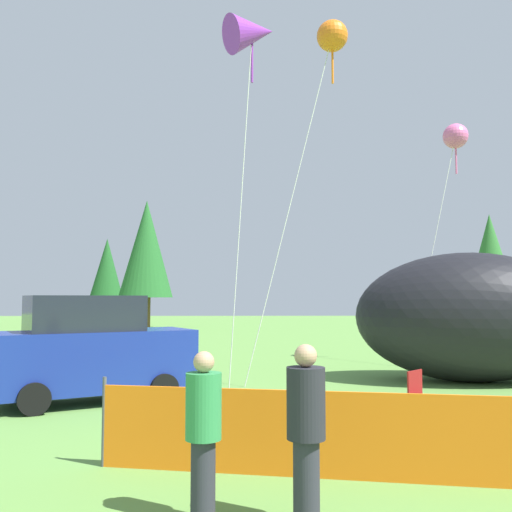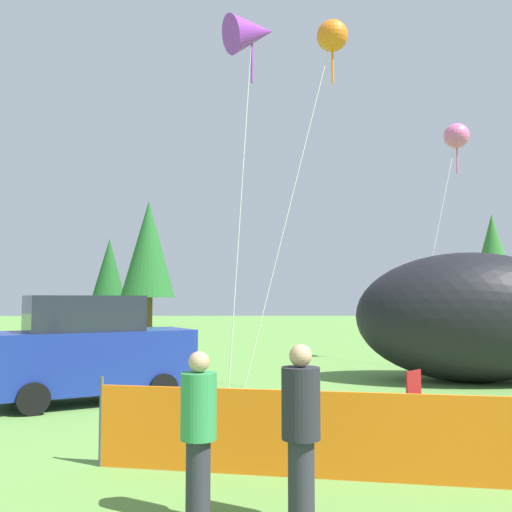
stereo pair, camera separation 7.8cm
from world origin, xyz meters
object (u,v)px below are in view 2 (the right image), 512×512
object	(u,v)px
inflatable_cat	(511,322)
kite_orange_flower	(332,37)
kite_pink_octopus	(456,137)
parked_car	(91,350)
folding_chair	(422,394)
spectator_in_green_shirt	(198,427)
kite_purple_delta	(252,34)
spectator_in_blue_shirt	(301,426)

from	to	relation	value
inflatable_cat	kite_orange_flower	distance (m)	8.81
kite_orange_flower	kite_pink_octopus	distance (m)	6.54
parked_car	folding_chair	size ratio (longest dim) A/B	4.83
folding_chair	inflatable_cat	distance (m)	6.18
kite_pink_octopus	kite_orange_flower	bearing A→B (deg)	-139.36
spectator_in_green_shirt	kite_orange_flower	bearing A→B (deg)	72.95
kite_pink_octopus	kite_purple_delta	bearing A→B (deg)	-145.75
parked_car	folding_chair	xyz separation A→B (m)	(6.27, -2.15, -0.56)
inflatable_cat	spectator_in_green_shirt	world-z (taller)	inflatable_cat
spectator_in_green_shirt	kite_purple_delta	bearing A→B (deg)	85.86
folding_chair	spectator_in_blue_shirt	distance (m)	5.04
spectator_in_green_shirt	kite_purple_delta	size ratio (longest dim) A/B	0.17
folding_chair	inflatable_cat	bearing A→B (deg)	94.45
parked_car	folding_chair	distance (m)	6.65
spectator_in_green_shirt	spectator_in_blue_shirt	size ratio (longest dim) A/B	0.95
inflatable_cat	spectator_in_green_shirt	size ratio (longest dim) A/B	5.21
spectator_in_blue_shirt	kite_orange_flower	bearing A→B (deg)	79.13
kite_purple_delta	kite_orange_flower	bearing A→B (deg)	15.60
spectator_in_green_shirt	folding_chair	bearing A→B (deg)	50.21
inflatable_cat	kite_pink_octopus	size ratio (longest dim) A/B	1.06
folding_chair	spectator_in_blue_shirt	world-z (taller)	spectator_in_blue_shirt
spectator_in_green_shirt	spectator_in_blue_shirt	xyz separation A→B (m)	(0.99, -0.16, 0.04)
spectator_in_blue_shirt	folding_chair	bearing A→B (deg)	60.17
parked_car	kite_pink_octopus	world-z (taller)	kite_pink_octopus
inflatable_cat	spectator_in_blue_shirt	distance (m)	11.10
kite_orange_flower	folding_chair	bearing A→B (deg)	-81.02
inflatable_cat	kite_purple_delta	distance (m)	9.96
folding_chair	kite_orange_flower	world-z (taller)	kite_orange_flower
parked_car	inflatable_cat	distance (m)	10.43
parked_car	kite_orange_flower	bearing A→B (deg)	-2.84
folding_chair	spectator_in_green_shirt	bearing A→B (deg)	-86.58
spectator_in_green_shirt	spectator_in_blue_shirt	bearing A→B (deg)	-9.40
spectator_in_blue_shirt	kite_orange_flower	distance (m)	12.34
kite_purple_delta	inflatable_cat	bearing A→B (deg)	5.13
spectator_in_green_shirt	inflatable_cat	bearing A→B (deg)	50.75
kite_purple_delta	parked_car	bearing A→B (deg)	-149.37
spectator_in_green_shirt	spectator_in_blue_shirt	world-z (taller)	spectator_in_blue_shirt
spectator_in_green_shirt	kite_pink_octopus	size ratio (longest dim) A/B	0.20
spectator_in_blue_shirt	kite_purple_delta	bearing A→B (deg)	92.62
spectator_in_blue_shirt	kite_pink_octopus	distance (m)	16.23
parked_car	spectator_in_green_shirt	world-z (taller)	parked_car
kite_orange_flower	kite_pink_octopus	bearing A→B (deg)	40.64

